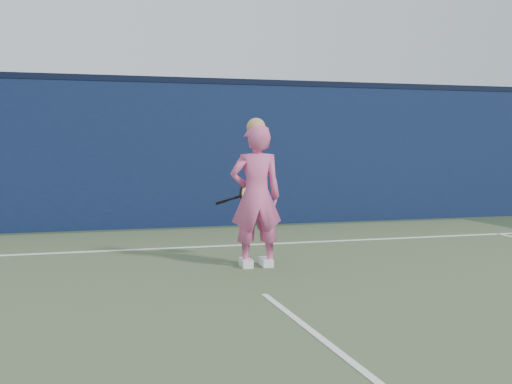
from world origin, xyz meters
name	(u,v)px	position (x,y,z in m)	size (l,w,h in m)	color
ground	(300,324)	(0.00, 0.00, 0.00)	(80.00, 80.00, 0.00)	#2C4027
backstop_wall	(175,156)	(0.00, 6.50, 1.25)	(24.00, 0.40, 2.50)	#0D163A
wall_cap	(174,81)	(0.00, 6.50, 2.55)	(24.00, 0.42, 0.10)	black
player	(256,196)	(0.32, 2.41, 0.84)	(0.62, 0.43, 1.74)	#DB558E
racket	(249,194)	(0.35, 2.85, 0.82)	(0.60, 0.13, 0.32)	black
court_lines	(315,334)	(0.00, -0.33, 0.01)	(11.00, 12.04, 0.01)	white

